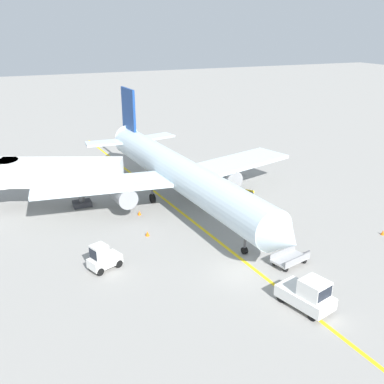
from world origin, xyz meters
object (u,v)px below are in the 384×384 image
Objects in this scene: belt_loader_forward_hold at (241,197)px; baggage_cart_loaded at (290,259)px; airliner at (178,172)px; baggage_tug_near_wing at (103,258)px; pushback_tug at (308,295)px; safety_cone_nose_right at (139,213)px; jet_bridge at (47,173)px; ground_crew_marshaller at (278,217)px; safety_cone_nose_left at (147,234)px; safety_cone_wingtip_left at (383,232)px.

belt_loader_forward_hold is 12.33m from baggage_cart_loaded.
airliner is 13.04× the size of baggage_tug_near_wing.
pushback_tug is 9.03× the size of safety_cone_nose_right.
jet_bridge reaches higher than belt_loader_forward_hold.
baggage_tug_near_wing is (-11.02, 10.05, -0.07)m from pushback_tug.
safety_cone_nose_right is (-5.55, 18.77, -0.77)m from pushback_tug.
jet_bridge is 22.78m from ground_crew_marshaller.
pushback_tug reaches higher than safety_cone_nose_left.
belt_loader_forward_hold reaches higher than baggage_tug_near_wing.
safety_cone_nose_left is 1.00× the size of safety_cone_nose_right.
baggage_tug_near_wing is at bearing -122.07° from safety_cone_nose_right.
airliner is 80.32× the size of safety_cone_nose_right.
belt_loader_forward_hold is 10.46m from safety_cone_nose_right.
jet_bridge reaches higher than baggage_cart_loaded.
airliner reaches higher than belt_loader_forward_hold.
airliner reaches higher than baggage_tug_near_wing.
baggage_cart_loaded is at bearing -77.39° from airliner.
jet_bridge is at bearing 128.46° from baggage_cart_loaded.
baggage_cart_loaded is (15.37, -19.35, -3.07)m from jet_bridge.
safety_cone_nose_left is (-11.02, -3.07, -0.56)m from belt_loader_forward_hold.
safety_cone_nose_left is (-6.25, 14.12, -0.77)m from pushback_tug.
airliner is 6.85× the size of belt_loader_forward_hold.
airliner is at bearing 44.93° from baggage_tug_near_wing.
baggage_cart_loaded is (2.26, 5.12, -0.53)m from pushback_tug.
safety_cone_nose_left and safety_cone_nose_right have the same top height.
safety_cone_wingtip_left is at bearing -35.14° from ground_crew_marshaller.
pushback_tug is at bearing -113.81° from baggage_cart_loaded.
belt_loader_forward_hold is at bearing 95.54° from ground_crew_marshaller.
ground_crew_marshaller is (3.08, 6.25, 0.44)m from baggage_cart_loaded.
baggage_tug_near_wing is at bearing -81.73° from jet_bridge.
ground_crew_marshaller is 3.86× the size of safety_cone_wingtip_left.
pushback_tug is 0.77× the size of belt_loader_forward_hold.
baggage_cart_loaded is at bearing 66.19° from pushback_tug.
ground_crew_marshaller is at bearing -53.37° from airliner.
safety_cone_wingtip_left is at bearing -35.31° from jet_bridge.
pushback_tug is 5.62m from baggage_cart_loaded.
airliner is 20.15m from pushback_tug.
pushback_tug is at bearing -42.38° from baggage_tug_near_wing.
safety_cone_nose_left is 4.70m from safety_cone_nose_right.
jet_bridge reaches higher than safety_cone_nose_left.
jet_bridge is at bearing 157.84° from belt_loader_forward_hold.
baggage_tug_near_wing is 14.17m from baggage_cart_loaded.
pushback_tug is at bearing -61.81° from jet_bridge.
jet_bridge is at bearing 98.27° from baggage_tug_near_wing.
ground_crew_marshaller is (5.34, 11.36, -0.08)m from pushback_tug.
baggage_cart_loaded is at bearing -51.54° from jet_bridge.
belt_loader_forward_hold reaches higher than pushback_tug.
baggage_cart_loaded is 6.98m from ground_crew_marshaller.
safety_cone_wingtip_left is at bearing 5.69° from baggage_cart_loaded.
baggage_tug_near_wing is at bearing 170.69° from safety_cone_wingtip_left.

